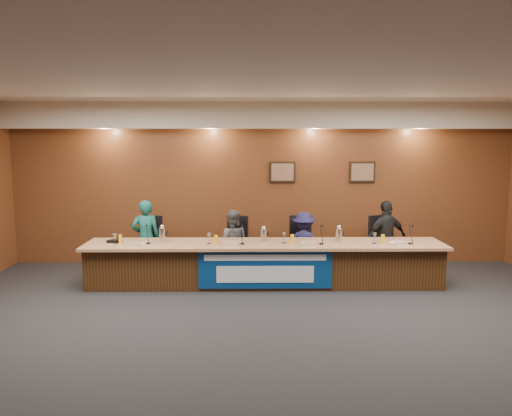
# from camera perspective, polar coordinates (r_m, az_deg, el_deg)

# --- Properties ---
(floor) EXTENTS (10.00, 10.00, 0.00)m
(floor) POSITION_cam_1_polar(r_m,az_deg,el_deg) (6.49, 1.58, -14.80)
(floor) COLOR black
(floor) RESTS_ON ground
(ceiling) EXTENTS (10.00, 8.00, 0.04)m
(ceiling) POSITION_cam_1_polar(r_m,az_deg,el_deg) (6.03, 1.70, 14.51)
(ceiling) COLOR silver
(ceiling) RESTS_ON wall_back
(wall_back) EXTENTS (10.00, 0.04, 3.20)m
(wall_back) POSITION_cam_1_polar(r_m,az_deg,el_deg) (10.03, 0.73, 2.72)
(wall_back) COLOR #5C3018
(wall_back) RESTS_ON floor
(soffit) EXTENTS (10.00, 0.50, 0.50)m
(soffit) POSITION_cam_1_polar(r_m,az_deg,el_deg) (9.75, 0.78, 10.51)
(soffit) COLOR beige
(soffit) RESTS_ON wall_back
(dais_body) EXTENTS (6.00, 0.80, 0.70)m
(dais_body) POSITION_cam_1_polar(r_m,az_deg,el_deg) (8.66, 0.97, -6.51)
(dais_body) COLOR #3B220F
(dais_body) RESTS_ON floor
(dais_top) EXTENTS (6.10, 0.95, 0.05)m
(dais_top) POSITION_cam_1_polar(r_m,az_deg,el_deg) (8.53, 0.99, -4.16)
(dais_top) COLOR #A87751
(dais_top) RESTS_ON dais_body
(banner) EXTENTS (2.20, 0.02, 0.65)m
(banner) POSITION_cam_1_polar(r_m,az_deg,el_deg) (8.25, 1.06, -7.03)
(banner) COLOR navy
(banner) RESTS_ON dais_body
(banner_text_upper) EXTENTS (2.00, 0.01, 0.10)m
(banner_text_upper) POSITION_cam_1_polar(r_m,az_deg,el_deg) (8.19, 1.06, -5.70)
(banner_text_upper) COLOR silver
(banner_text_upper) RESTS_ON banner
(banner_text_lower) EXTENTS (1.60, 0.01, 0.28)m
(banner_text_lower) POSITION_cam_1_polar(r_m,az_deg,el_deg) (8.26, 1.06, -7.59)
(banner_text_lower) COLOR silver
(banner_text_lower) RESTS_ON banner
(wall_photo_left) EXTENTS (0.52, 0.04, 0.42)m
(wall_photo_left) POSITION_cam_1_polar(r_m,az_deg,el_deg) (10.00, 3.04, 4.13)
(wall_photo_left) COLOR black
(wall_photo_left) RESTS_ON wall_back
(wall_photo_right) EXTENTS (0.52, 0.04, 0.42)m
(wall_photo_right) POSITION_cam_1_polar(r_m,az_deg,el_deg) (10.22, 12.05, 4.05)
(wall_photo_right) COLOR black
(wall_photo_right) RESTS_ON wall_back
(panelist_a) EXTENTS (0.57, 0.44, 1.41)m
(panelist_a) POSITION_cam_1_polar(r_m,az_deg,el_deg) (9.37, -12.49, -3.37)
(panelist_a) COLOR #114E48
(panelist_a) RESTS_ON floor
(panelist_b) EXTENTS (0.64, 0.52, 1.23)m
(panelist_b) POSITION_cam_1_polar(r_m,az_deg,el_deg) (9.20, -2.72, -3.98)
(panelist_b) COLOR #4C4D51
(panelist_b) RESTS_ON floor
(panelist_c) EXTENTS (0.83, 0.57, 1.18)m
(panelist_c) POSITION_cam_1_polar(r_m,az_deg,el_deg) (9.25, 5.49, -4.09)
(panelist_c) COLOR #18153E
(panelist_c) RESTS_ON floor
(panelist_d) EXTENTS (0.88, 0.58, 1.39)m
(panelist_d) POSITION_cam_1_polar(r_m,az_deg,el_deg) (9.51, 14.66, -3.34)
(panelist_d) COLOR black
(panelist_d) RESTS_ON floor
(office_chair_a) EXTENTS (0.58, 0.58, 0.08)m
(office_chair_a) POSITION_cam_1_polar(r_m,az_deg,el_deg) (9.51, -12.33, -4.58)
(office_chair_a) COLOR black
(office_chair_a) RESTS_ON floor
(office_chair_b) EXTENTS (0.64, 0.64, 0.08)m
(office_chair_b) POSITION_cam_1_polar(r_m,az_deg,el_deg) (9.32, -2.70, -4.66)
(office_chair_b) COLOR black
(office_chair_b) RESTS_ON floor
(office_chair_c) EXTENTS (0.55, 0.55, 0.08)m
(office_chair_c) POSITION_cam_1_polar(r_m,az_deg,el_deg) (9.37, 5.42, -4.62)
(office_chair_c) COLOR black
(office_chair_c) RESTS_ON floor
(office_chair_d) EXTENTS (0.60, 0.60, 0.08)m
(office_chair_d) POSITION_cam_1_polar(r_m,az_deg,el_deg) (9.65, 14.46, -4.47)
(office_chair_d) COLOR black
(office_chair_d) RESTS_ON floor
(nameplate_a) EXTENTS (0.24, 0.08, 0.10)m
(nameplate_a) POSITION_cam_1_polar(r_m,az_deg,el_deg) (8.45, -13.60, -4.00)
(nameplate_a) COLOR white
(nameplate_a) RESTS_ON dais_top
(microphone_a) EXTENTS (0.07, 0.07, 0.02)m
(microphone_a) POSITION_cam_1_polar(r_m,az_deg,el_deg) (8.62, -12.21, -3.96)
(microphone_a) COLOR black
(microphone_a) RESTS_ON dais_top
(juice_glass_a) EXTENTS (0.06, 0.06, 0.15)m
(juice_glass_a) POSITION_cam_1_polar(r_m,az_deg,el_deg) (8.76, -15.24, -3.44)
(juice_glass_a) COLOR #FFAF0F
(juice_glass_a) RESTS_ON dais_top
(water_glass_a) EXTENTS (0.08, 0.08, 0.18)m
(water_glass_a) POSITION_cam_1_polar(r_m,az_deg,el_deg) (8.75, -15.82, -3.38)
(water_glass_a) COLOR silver
(water_glass_a) RESTS_ON dais_top
(nameplate_b) EXTENTS (0.24, 0.08, 0.10)m
(nameplate_b) POSITION_cam_1_polar(r_m,az_deg,el_deg) (8.28, -2.88, -4.03)
(nameplate_b) COLOR white
(nameplate_b) RESTS_ON dais_top
(microphone_b) EXTENTS (0.07, 0.07, 0.02)m
(microphone_b) POSITION_cam_1_polar(r_m,az_deg,el_deg) (8.40, -1.58, -4.10)
(microphone_b) COLOR black
(microphone_b) RESTS_ON dais_top
(juice_glass_b) EXTENTS (0.06, 0.06, 0.15)m
(juice_glass_b) POSITION_cam_1_polar(r_m,az_deg,el_deg) (8.44, -4.60, -3.61)
(juice_glass_b) COLOR #FFAF0F
(juice_glass_b) RESTS_ON dais_top
(water_glass_b) EXTENTS (0.08, 0.08, 0.18)m
(water_glass_b) POSITION_cam_1_polar(r_m,az_deg,el_deg) (8.46, -5.38, -3.49)
(water_glass_b) COLOR silver
(water_glass_b) RESTS_ON dais_top
(nameplate_c) EXTENTS (0.24, 0.08, 0.10)m
(nameplate_c) POSITION_cam_1_polar(r_m,az_deg,el_deg) (8.33, 6.04, -3.99)
(nameplate_c) COLOR white
(nameplate_c) RESTS_ON dais_top
(microphone_c) EXTENTS (0.07, 0.07, 0.02)m
(microphone_c) POSITION_cam_1_polar(r_m,az_deg,el_deg) (8.46, 7.47, -4.07)
(microphone_c) COLOR black
(microphone_c) RESTS_ON dais_top
(juice_glass_c) EXTENTS (0.06, 0.06, 0.15)m
(juice_glass_c) POSITION_cam_1_polar(r_m,az_deg,el_deg) (8.51, 4.16, -3.51)
(juice_glass_c) COLOR #FFAF0F
(juice_glass_c) RESTS_ON dais_top
(water_glass_c) EXTENTS (0.08, 0.08, 0.18)m
(water_glass_c) POSITION_cam_1_polar(r_m,az_deg,el_deg) (8.48, 3.24, -3.44)
(water_glass_c) COLOR silver
(water_glass_c) RESTS_ON dais_top
(nameplate_d) EXTENTS (0.24, 0.08, 0.10)m
(nameplate_d) POSITION_cam_1_polar(r_m,az_deg,el_deg) (8.63, 16.18, -3.85)
(nameplate_d) COLOR white
(nameplate_d) RESTS_ON dais_top
(microphone_d) EXTENTS (0.07, 0.07, 0.02)m
(microphone_d) POSITION_cam_1_polar(r_m,az_deg,el_deg) (8.80, 17.18, -3.89)
(microphone_d) COLOR black
(microphone_d) RESTS_ON dais_top
(juice_glass_d) EXTENTS (0.06, 0.06, 0.15)m
(juice_glass_d) POSITION_cam_1_polar(r_m,az_deg,el_deg) (8.73, 14.31, -3.45)
(juice_glass_d) COLOR #FFAF0F
(juice_glass_d) RESTS_ON dais_top
(water_glass_d) EXTENTS (0.08, 0.08, 0.18)m
(water_glass_d) POSITION_cam_1_polar(r_m,az_deg,el_deg) (8.67, 13.39, -3.39)
(water_glass_d) COLOR silver
(water_glass_d) RESTS_ON dais_top
(carafe_left) EXTENTS (0.11, 0.11, 0.25)m
(carafe_left) POSITION_cam_1_polar(r_m,az_deg,el_deg) (8.68, -10.66, -3.06)
(carafe_left) COLOR silver
(carafe_left) RESTS_ON dais_top
(carafe_mid) EXTENTS (0.11, 0.11, 0.22)m
(carafe_mid) POSITION_cam_1_polar(r_m,az_deg,el_deg) (8.59, 0.88, -3.15)
(carafe_mid) COLOR silver
(carafe_mid) RESTS_ON dais_top
(carafe_right) EXTENTS (0.11, 0.11, 0.23)m
(carafe_right) POSITION_cam_1_polar(r_m,az_deg,el_deg) (8.68, 9.44, -3.09)
(carafe_right) COLOR silver
(carafe_right) RESTS_ON dais_top
(speakerphone) EXTENTS (0.32, 0.32, 0.05)m
(speakerphone) POSITION_cam_1_polar(r_m,az_deg,el_deg) (8.89, -15.74, -3.62)
(speakerphone) COLOR black
(speakerphone) RESTS_ON dais_top
(paper_stack) EXTENTS (0.26, 0.33, 0.01)m
(paper_stack) POSITION_cam_1_polar(r_m,az_deg,el_deg) (8.83, 15.98, -3.85)
(paper_stack) COLOR white
(paper_stack) RESTS_ON dais_top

